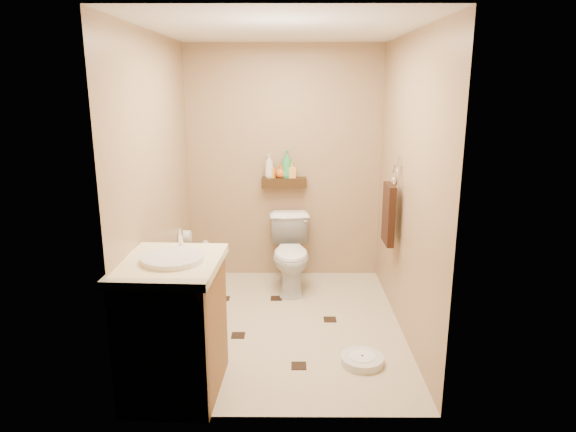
{
  "coord_description": "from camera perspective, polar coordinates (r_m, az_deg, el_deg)",
  "views": [
    {
      "loc": [
        0.06,
        -4.02,
        2.01
      ],
      "look_at": [
        0.04,
        0.25,
        0.9
      ],
      "focal_mm": 32.0,
      "sensor_mm": 36.0,
      "label": 1
    }
  ],
  "objects": [
    {
      "name": "wall_shelf",
      "position": [
        5.28,
        -0.44,
        3.74
      ],
      "size": [
        0.46,
        0.14,
        0.1
      ],
      "primitive_type": "cube",
      "color": "#3E2610",
      "rests_on": "wall_back"
    },
    {
      "name": "bathroom_scale",
      "position": [
        3.97,
        8.23,
        -15.54
      ],
      "size": [
        0.38,
        0.38,
        0.06
      ],
      "rotation": [
        0.0,
        0.0,
        0.24
      ],
      "color": "silver",
      "rests_on": "ground"
    },
    {
      "name": "bottle_a",
      "position": [
        5.26,
        -2.11,
        5.58
      ],
      "size": [
        0.13,
        0.13,
        0.24
      ],
      "primitive_type": "imported",
      "rotation": [
        0.0,
        0.0,
        4.1
      ],
      "color": "beige",
      "rests_on": "wall_shelf"
    },
    {
      "name": "wall_back",
      "position": [
        5.33,
        -0.43,
        5.8
      ],
      "size": [
        2.0,
        0.04,
        2.4
      ],
      "primitive_type": "cube",
      "color": "#9D7B59",
      "rests_on": "ground"
    },
    {
      "name": "bottle_e",
      "position": [
        5.26,
        0.4,
        5.18
      ],
      "size": [
        0.09,
        0.09,
        0.17
      ],
      "primitive_type": "imported",
      "rotation": [
        0.0,
        0.0,
        4.94
      ],
      "color": "#EDA54F",
      "rests_on": "wall_shelf"
    },
    {
      "name": "wall_front",
      "position": [
        2.89,
        -1.02,
        -1.75
      ],
      "size": [
        2.0,
        0.04,
        2.4
      ],
      "primitive_type": "cube",
      "color": "#9D7B59",
      "rests_on": "ground"
    },
    {
      "name": "bottle_d",
      "position": [
        5.25,
        -0.15,
        5.79
      ],
      "size": [
        0.14,
        0.14,
        0.28
      ],
      "primitive_type": "imported",
      "rotation": [
        0.0,
        0.0,
        2.74
      ],
      "color": "green",
      "rests_on": "wall_shelf"
    },
    {
      "name": "towel_ring",
      "position": [
        4.48,
        11.18,
        0.52
      ],
      "size": [
        0.12,
        0.3,
        0.76
      ],
      "color": "silver",
      "rests_on": "wall_right"
    },
    {
      "name": "ground",
      "position": [
        4.5,
        -0.6,
        -12.02
      ],
      "size": [
        2.5,
        2.5,
        0.0
      ],
      "primitive_type": "plane",
      "color": "beige",
      "rests_on": "ground"
    },
    {
      "name": "floor_accents",
      "position": [
        4.48,
        -0.3,
        -12.09
      ],
      "size": [
        1.29,
        1.33,
        0.01
      ],
      "color": "black",
      "rests_on": "ground"
    },
    {
      "name": "toilet_brush",
      "position": [
        5.49,
        -9.06,
        -5.45
      ],
      "size": [
        0.1,
        0.1,
        0.43
      ],
      "color": "#1A6A67",
      "rests_on": "ground"
    },
    {
      "name": "bottle_c",
      "position": [
        5.26,
        -0.8,
        4.99
      ],
      "size": [
        0.15,
        0.15,
        0.13
      ],
      "primitive_type": "imported",
      "rotation": [
        0.0,
        0.0,
        5.57
      ],
      "color": "#DD581A",
      "rests_on": "wall_shelf"
    },
    {
      "name": "toilet",
      "position": [
        5.12,
        0.34,
        -4.23
      ],
      "size": [
        0.45,
        0.73,
        0.72
      ],
      "primitive_type": "imported",
      "rotation": [
        0.0,
        0.0,
        0.06
      ],
      "color": "white",
      "rests_on": "ground"
    },
    {
      "name": "vanity",
      "position": [
        3.52,
        -12.57,
        -11.73
      ],
      "size": [
        0.66,
        0.78,
        1.06
      ],
      "rotation": [
        0.0,
        0.0,
        -0.05
      ],
      "color": "brown",
      "rests_on": "ground"
    },
    {
      "name": "toilet_paper",
      "position": [
        4.98,
        -11.39,
        -2.2
      ],
      "size": [
        0.12,
        0.11,
        0.12
      ],
      "color": "silver",
      "rests_on": "wall_left"
    },
    {
      "name": "ceiling",
      "position": [
        4.04,
        -0.69,
        20.08
      ],
      "size": [
        2.0,
        2.5,
        0.02
      ],
      "primitive_type": "cube",
      "color": "silver",
      "rests_on": "wall_back"
    },
    {
      "name": "wall_left",
      "position": [
        4.24,
        -14.31,
        3.06
      ],
      "size": [
        0.04,
        2.5,
        2.4
      ],
      "primitive_type": "cube",
      "color": "#9D7B59",
      "rests_on": "ground"
    },
    {
      "name": "wall_right",
      "position": [
        4.21,
        13.13,
        3.06
      ],
      "size": [
        0.04,
        2.5,
        2.4
      ],
      "primitive_type": "cube",
      "color": "#9D7B59",
      "rests_on": "ground"
    },
    {
      "name": "bottle_b",
      "position": [
        5.26,
        -1.79,
        5.09
      ],
      "size": [
        0.09,
        0.09,
        0.15
      ],
      "primitive_type": "imported",
      "rotation": [
        0.0,
        0.0,
        2.74
      ],
      "color": "orange",
      "rests_on": "wall_shelf"
    }
  ]
}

